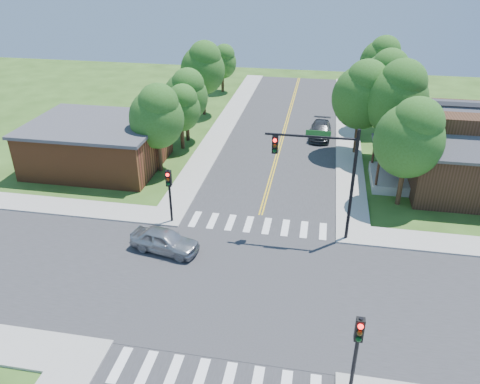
% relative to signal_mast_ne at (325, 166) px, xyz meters
% --- Properties ---
extents(ground, '(100.00, 100.00, 0.00)m').
position_rel_signal_mast_ne_xyz_m(ground, '(-3.91, -5.59, -4.85)').
color(ground, '#2B4816').
rests_on(ground, ground).
extents(road_ns, '(10.00, 90.00, 0.04)m').
position_rel_signal_mast_ne_xyz_m(road_ns, '(-3.91, -5.59, -4.83)').
color(road_ns, '#2D2D30').
rests_on(road_ns, ground).
extents(road_ew, '(90.00, 10.00, 0.04)m').
position_rel_signal_mast_ne_xyz_m(road_ew, '(-3.91, -5.59, -4.83)').
color(road_ew, '#2D2D30').
rests_on(road_ew, ground).
extents(intersection_patch, '(10.20, 10.20, 0.06)m').
position_rel_signal_mast_ne_xyz_m(intersection_patch, '(-3.91, -5.59, -4.85)').
color(intersection_patch, '#2D2D30').
rests_on(intersection_patch, ground).
extents(sidewalk_ne, '(40.00, 40.00, 0.14)m').
position_rel_signal_mast_ne_xyz_m(sidewalk_ne, '(11.90, 10.23, -4.78)').
color(sidewalk_ne, '#9E9B93').
rests_on(sidewalk_ne, ground).
extents(sidewalk_nw, '(40.00, 40.00, 0.14)m').
position_rel_signal_mast_ne_xyz_m(sidewalk_nw, '(-19.73, 10.23, -4.78)').
color(sidewalk_nw, '#9E9B93').
rests_on(sidewalk_nw, ground).
extents(crosswalk_north, '(8.85, 2.00, 0.01)m').
position_rel_signal_mast_ne_xyz_m(crosswalk_north, '(-3.91, 0.61, -4.80)').
color(crosswalk_north, white).
rests_on(crosswalk_north, ground).
extents(crosswalk_south, '(8.85, 2.00, 0.01)m').
position_rel_signal_mast_ne_xyz_m(crosswalk_south, '(-3.91, -11.79, -4.80)').
color(crosswalk_south, white).
rests_on(crosswalk_south, ground).
extents(centerline, '(0.30, 90.00, 0.01)m').
position_rel_signal_mast_ne_xyz_m(centerline, '(-3.91, -5.59, -4.80)').
color(centerline, gold).
rests_on(centerline, ground).
extents(signal_mast_ne, '(5.30, 0.42, 7.20)m').
position_rel_signal_mast_ne_xyz_m(signal_mast_ne, '(0.00, 0.00, 0.00)').
color(signal_mast_ne, black).
rests_on(signal_mast_ne, ground).
extents(signal_pole_se, '(0.34, 0.42, 3.80)m').
position_rel_signal_mast_ne_xyz_m(signal_pole_se, '(1.69, -11.21, -2.19)').
color(signal_pole_se, black).
rests_on(signal_pole_se, ground).
extents(signal_pole_nw, '(0.34, 0.42, 3.80)m').
position_rel_signal_mast_ne_xyz_m(signal_pole_nw, '(-9.51, -0.01, -2.19)').
color(signal_pole_nw, black).
rests_on(signal_pole_nw, ground).
extents(building_nw, '(10.40, 8.40, 3.73)m').
position_rel_signal_mast_ne_xyz_m(building_nw, '(-18.11, 7.61, -2.97)').
color(building_nw, brown).
rests_on(building_nw, ground).
extents(tree_e_a, '(4.57, 4.34, 7.78)m').
position_rel_signal_mast_ne_xyz_m(tree_e_a, '(5.44, 5.22, 0.24)').
color(tree_e_a, '#382314').
rests_on(tree_e_a, ground).
extents(tree_e_b, '(5.04, 4.79, 8.57)m').
position_rel_signal_mast_ne_xyz_m(tree_e_b, '(5.36, 12.84, 0.76)').
color(tree_e_b, '#382314').
rests_on(tree_e_b, ground).
extents(tree_e_c, '(4.68, 4.45, 7.96)m').
position_rel_signal_mast_ne_xyz_m(tree_e_c, '(5.18, 20.20, 0.37)').
color(tree_e_c, '#382314').
rests_on(tree_e_c, ground).
extents(tree_e_d, '(4.53, 4.30, 7.70)m').
position_rel_signal_mast_ne_xyz_m(tree_e_d, '(5.52, 28.91, 0.20)').
color(tree_e_d, '#382314').
rests_on(tree_e_d, ground).
extents(tree_w_a, '(4.23, 4.02, 7.19)m').
position_rel_signal_mast_ne_xyz_m(tree_w_a, '(-12.76, 7.48, -0.14)').
color(tree_w_a, '#382314').
rests_on(tree_w_a, ground).
extents(tree_w_b, '(3.99, 3.79, 6.78)m').
position_rel_signal_mast_ne_xyz_m(tree_w_b, '(-12.46, 14.36, -0.41)').
color(tree_w_b, '#382314').
rests_on(tree_w_b, ground).
extents(tree_w_c, '(4.58, 4.35, 7.79)m').
position_rel_signal_mast_ne_xyz_m(tree_w_c, '(-12.83, 21.99, 0.25)').
color(tree_w_c, '#382314').
rests_on(tree_w_c, ground).
extents(tree_w_d, '(3.43, 3.26, 5.84)m').
position_rel_signal_mast_ne_xyz_m(tree_w_d, '(-12.74, 31.00, -1.03)').
color(tree_w_d, '#382314').
rests_on(tree_w_d, ground).
extents(tree_house, '(4.82, 4.58, 8.20)m').
position_rel_signal_mast_ne_xyz_m(tree_house, '(2.75, 13.91, 0.52)').
color(tree_house, '#382314').
rests_on(tree_house, ground).
extents(tree_bldg, '(3.46, 3.29, 5.89)m').
position_rel_signal_mast_ne_xyz_m(tree_bldg, '(-12.38, 12.38, -1.00)').
color(tree_bldg, '#382314').
rests_on(tree_bldg, ground).
extents(car_silver, '(3.29, 4.80, 1.41)m').
position_rel_signal_mast_ne_xyz_m(car_silver, '(-8.89, -3.20, -4.14)').
color(car_silver, '#A4A7AB').
rests_on(car_silver, ground).
extents(car_dgrey, '(2.20, 4.80, 1.36)m').
position_rel_signal_mast_ne_xyz_m(car_dgrey, '(-0.41, 17.28, -4.17)').
color(car_dgrey, '#323437').
rests_on(car_dgrey, ground).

